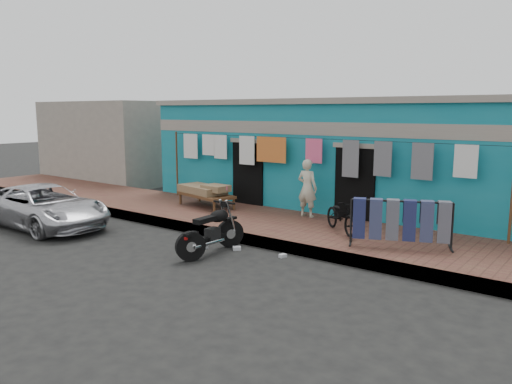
# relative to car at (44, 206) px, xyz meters

# --- Properties ---
(ground) EXTENTS (80.00, 80.00, 0.00)m
(ground) POSITION_rel_car_xyz_m (5.19, 0.33, -0.57)
(ground) COLOR black
(ground) RESTS_ON ground
(sidewalk) EXTENTS (28.00, 3.00, 0.25)m
(sidewalk) POSITION_rel_car_xyz_m (5.19, 3.33, -0.45)
(sidewalk) COLOR brown
(sidewalk) RESTS_ON ground
(curb) EXTENTS (28.00, 0.10, 0.25)m
(curb) POSITION_rel_car_xyz_m (5.19, 1.88, -0.45)
(curb) COLOR gray
(curb) RESTS_ON ground
(building) EXTENTS (12.20, 5.20, 3.36)m
(building) POSITION_rel_car_xyz_m (5.19, 7.32, 1.11)
(building) COLOR #11788C
(building) RESTS_ON ground
(neighbor_left) EXTENTS (6.00, 5.00, 3.40)m
(neighbor_left) POSITION_rel_car_xyz_m (-5.81, 7.33, 1.13)
(neighbor_left) COLOR #9E9384
(neighbor_left) RESTS_ON ground
(clothesline) EXTENTS (10.06, 0.06, 2.10)m
(clothesline) POSITION_rel_car_xyz_m (4.82, 4.58, 1.26)
(clothesline) COLOR brown
(clothesline) RESTS_ON sidewalk
(car) EXTENTS (4.08, 1.88, 1.14)m
(car) POSITION_rel_car_xyz_m (0.00, 0.00, 0.00)
(car) COLOR silver
(car) RESTS_ON ground
(seated_person) EXTENTS (0.55, 0.37, 1.53)m
(seated_person) POSITION_rel_car_xyz_m (5.37, 4.31, 0.44)
(seated_person) COLOR beige
(seated_person) RESTS_ON sidewalk
(bicycle) EXTENTS (1.48, 1.31, 0.95)m
(bicycle) POSITION_rel_car_xyz_m (6.90, 3.33, 0.15)
(bicycle) COLOR black
(bicycle) RESTS_ON sidewalk
(motorcycle) EXTENTS (0.73, 1.70, 1.06)m
(motorcycle) POSITION_rel_car_xyz_m (5.13, 0.84, -0.04)
(motorcycle) COLOR black
(motorcycle) RESTS_ON ground
(charpoy) EXTENTS (2.28, 1.66, 0.65)m
(charpoy) POSITION_rel_car_xyz_m (2.31, 3.71, 0.00)
(charpoy) COLOR brown
(charpoy) RESTS_ON sidewalk
(jeans_rack) EXTENTS (2.42, 1.99, 1.01)m
(jeans_rack) POSITION_rel_car_xyz_m (8.45, 2.96, 0.18)
(jeans_rack) COLOR black
(jeans_rack) RESTS_ON sidewalk
(litter_a) EXTENTS (0.22, 0.22, 0.08)m
(litter_a) POSITION_rel_car_xyz_m (5.39, 1.39, -0.53)
(litter_a) COLOR silver
(litter_a) RESTS_ON ground
(litter_b) EXTENTS (0.14, 0.17, 0.07)m
(litter_b) POSITION_rel_car_xyz_m (6.51, 1.53, -0.54)
(litter_b) COLOR silver
(litter_b) RESTS_ON ground
(litter_c) EXTENTS (0.24, 0.26, 0.08)m
(litter_c) POSITION_rel_car_xyz_m (4.70, 1.04, -0.53)
(litter_c) COLOR silver
(litter_c) RESTS_ON ground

